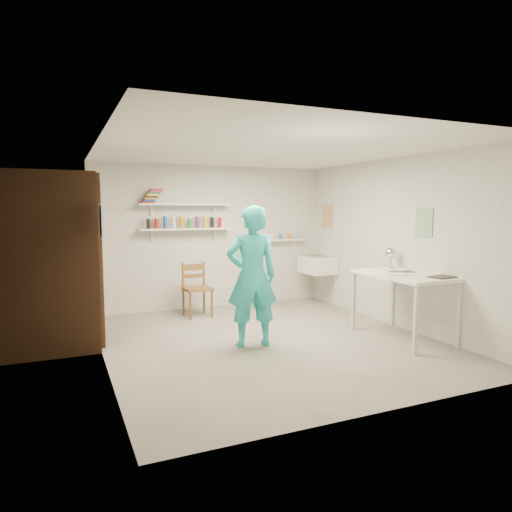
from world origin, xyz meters
name	(u,v)px	position (x,y,z in m)	size (l,w,h in m)	color
floor	(269,341)	(0.00, 0.00, -0.01)	(4.00, 4.50, 0.02)	slate
ceiling	(269,149)	(0.00, 0.00, 2.41)	(4.00, 4.50, 0.02)	silver
wall_back	(212,237)	(0.00, 2.26, 1.20)	(4.00, 0.02, 2.40)	silver
wall_front	(389,269)	(0.00, -2.26, 1.20)	(4.00, 0.02, 2.40)	silver
wall_left	(100,253)	(-2.01, 0.00, 1.20)	(0.02, 4.50, 2.40)	silver
wall_right	(396,242)	(2.01, 0.00, 1.20)	(0.02, 4.50, 2.40)	silver
doorway_recess	(95,261)	(-1.99, 1.05, 1.00)	(0.02, 0.90, 2.00)	black
corridor_box	(34,260)	(-2.70, 1.05, 1.05)	(1.40, 1.50, 2.10)	brown
door_lintel	(94,179)	(-1.97, 1.05, 2.05)	(0.06, 1.05, 0.10)	brown
door_jamb_near	(100,266)	(-1.97, 0.55, 1.00)	(0.06, 0.10, 2.00)	brown
door_jamb_far	(94,258)	(-1.97, 1.55, 1.00)	(0.06, 0.10, 2.00)	brown
shelf_lower	(185,229)	(-0.50, 2.13, 1.35)	(1.50, 0.22, 0.03)	white
shelf_upper	(185,204)	(-0.50, 2.13, 1.75)	(1.50, 0.22, 0.03)	white
ledge_shelf	(285,240)	(1.35, 2.17, 1.12)	(0.70, 0.14, 0.03)	white
poster_left	(101,221)	(-1.99, 0.05, 1.55)	(0.01, 0.28, 0.36)	#334C7F
poster_right_a	(327,216)	(1.99, 1.80, 1.55)	(0.01, 0.34, 0.42)	#995933
poster_right_b	(424,222)	(1.99, -0.55, 1.50)	(0.01, 0.30, 0.38)	#3F724C
belfast_sink	(317,265)	(1.75, 1.70, 0.70)	(0.48, 0.60, 0.30)	white
man	(252,276)	(-0.28, -0.11, 0.86)	(0.63, 0.41, 1.72)	#26C2C2
wall_clock	(243,252)	(-0.31, 0.11, 1.15)	(0.31, 0.31, 0.04)	beige
wooden_chair	(197,289)	(-0.45, 1.65, 0.44)	(0.41, 0.39, 0.88)	brown
work_table	(403,306)	(1.64, -0.60, 0.42)	(0.76, 1.27, 0.85)	white
desk_lamp	(391,253)	(1.85, -0.09, 1.07)	(0.16, 0.16, 0.16)	silver
spray_cans	(185,223)	(-0.50, 2.13, 1.45)	(1.32, 0.06, 0.17)	black
book_stack	(152,196)	(-1.03, 2.13, 1.88)	(0.32, 0.14, 0.22)	red
ledge_pots	(285,237)	(1.35, 2.17, 1.18)	(0.48, 0.07, 0.09)	silver
papers	(404,273)	(1.64, -0.60, 0.86)	(0.30, 0.22, 0.02)	silver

